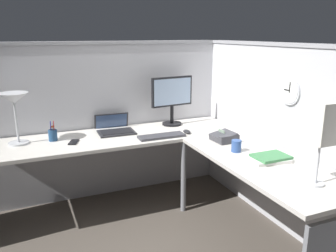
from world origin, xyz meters
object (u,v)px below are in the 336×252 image
object	(u,v)px
book_stack	(269,158)
laptop	(114,128)
pen_cup	(53,135)
keyboard	(162,136)
coffee_mug	(236,146)
desk_lamp_dome	(14,102)
office_phone	(224,137)
cell_phone	(74,142)
wall_clock	(290,91)
monitor	(172,97)
computer_mouse	(187,132)
desk_lamp_paper	(322,126)

from	to	relation	value
book_stack	laptop	bearing A→B (deg)	124.24
pen_cup	book_stack	world-z (taller)	pen_cup
keyboard	coffee_mug	bearing A→B (deg)	-55.48
desk_lamp_dome	office_phone	xyz separation A→B (m)	(1.67, -0.63, -0.33)
cell_phone	wall_clock	size ratio (longest dim) A/B	0.65
book_stack	desk_lamp_dome	bearing A→B (deg)	145.59
pen_cup	monitor	bearing A→B (deg)	4.50
coffee_mug	desk_lamp_dome	bearing A→B (deg)	150.56
cell_phone	book_stack	world-z (taller)	book_stack
cell_phone	computer_mouse	bearing A→B (deg)	14.73
desk_lamp_dome	office_phone	world-z (taller)	desk_lamp_dome
keyboard	wall_clock	xyz separation A→B (m)	(0.84, -0.68, 0.46)
laptop	pen_cup	distance (m)	0.59
wall_clock	keyboard	bearing A→B (deg)	140.83
cell_phone	book_stack	distance (m)	1.64
office_phone	book_stack	distance (m)	0.55
cell_phone	coffee_mug	size ratio (longest dim) A/B	1.50
cell_phone	desk_lamp_paper	distance (m)	1.99
laptop	desk_lamp_paper	size ratio (longest dim) A/B	0.74
desk_lamp_paper	coffee_mug	bearing A→B (deg)	98.37
monitor	cell_phone	xyz separation A→B (m)	(-1.04, -0.22, -0.29)
desk_lamp_dome	pen_cup	xyz separation A→B (m)	(0.28, -0.02, -0.31)
laptop	desk_lamp_dome	xyz separation A→B (m)	(-0.86, -0.08, 0.34)
laptop	office_phone	distance (m)	1.08
monitor	cell_phone	distance (m)	1.10
coffee_mug	wall_clock	bearing A→B (deg)	-10.27
keyboard	computer_mouse	distance (m)	0.27
computer_mouse	pen_cup	distance (m)	1.22
laptop	cell_phone	xyz separation A→B (m)	(-0.42, -0.23, -0.02)
monitor	keyboard	world-z (taller)	monitor
computer_mouse	office_phone	world-z (taller)	office_phone
monitor	desk_lamp_paper	world-z (taller)	desk_lamp_paper
monitor	wall_clock	xyz separation A→B (m)	(0.57, -1.06, 0.18)
pen_cup	coffee_mug	bearing A→B (deg)	-33.74
cell_phone	book_stack	size ratio (longest dim) A/B	0.47
pen_cup	desk_lamp_paper	world-z (taller)	desk_lamp_paper
monitor	office_phone	size ratio (longest dim) A/B	2.34
desk_lamp_dome	computer_mouse	bearing A→B (deg)	-10.71
pen_cup	cell_phone	xyz separation A→B (m)	(0.16, -0.13, -0.05)
pen_cup	cell_phone	size ratio (longest dim) A/B	1.25
keyboard	pen_cup	world-z (taller)	pen_cup
office_phone	wall_clock	bearing A→B (deg)	-43.36
desk_lamp_paper	wall_clock	bearing A→B (deg)	63.29
desk_lamp_dome	book_stack	xyz separation A→B (m)	(1.72, -1.18, -0.34)
monitor	coffee_mug	xyz separation A→B (m)	(0.13, -0.98, -0.25)
pen_cup	desk_lamp_paper	xyz separation A→B (m)	(1.44, -1.61, 0.33)
laptop	office_phone	size ratio (longest dim) A/B	1.84
computer_mouse	desk_lamp_dome	distance (m)	1.54
coffee_mug	computer_mouse	bearing A→B (deg)	101.92
office_phone	desk_lamp_dome	bearing A→B (deg)	159.20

